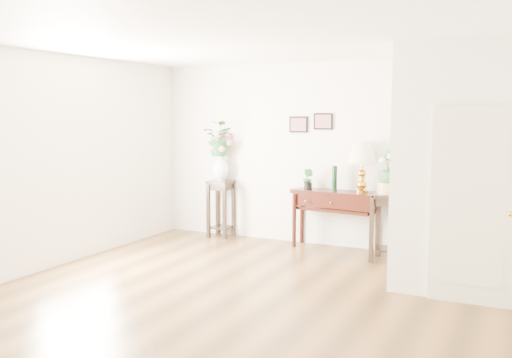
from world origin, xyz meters
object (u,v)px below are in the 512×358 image
Objects in this scene: console_table at (335,220)px; plant_stand_b at (389,227)px; plant_stand_a at (221,209)px; table_lamp at (362,168)px.

plant_stand_b reaches higher than console_table.
plant_stand_b is (2.84, -0.38, 0.00)m from plant_stand_a.
table_lamp reaches higher than console_table.
plant_stand_b is at bearing -15.51° from console_table.
console_table is at bearing 180.00° from table_lamp.
plant_stand_b reaches higher than plant_stand_a.
table_lamp reaches higher than plant_stand_a.
plant_stand_a is at bearing -172.50° from console_table.
plant_stand_b is at bearing -37.32° from table_lamp.
table_lamp is 0.80× the size of plant_stand_b.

